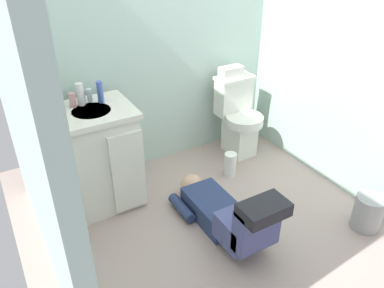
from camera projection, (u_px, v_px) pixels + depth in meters
name	position (u px, v px, depth m)	size (l,w,h in m)	color
ground_plane	(214.00, 217.00, 3.01)	(2.77, 2.95, 0.04)	#A49086
wall_back	(151.00, 32.00, 3.15)	(2.43, 0.08, 2.40)	#ADC6BB
wall_left	(20.00, 109.00, 1.88)	(0.08, 1.95, 2.40)	#ADC6BB
wall_right	(349.00, 42.00, 2.90)	(0.08, 1.95, 2.40)	#ADC6BB
toilet	(238.00, 117.00, 3.66)	(0.36, 0.46, 0.75)	silver
vanity_cabinet	(98.00, 157.00, 2.96)	(0.60, 0.53, 0.82)	silver
faucet	(84.00, 96.00, 2.84)	(0.02, 0.02, 0.10)	silver
person_plumber	(227.00, 214.00, 2.76)	(0.39, 1.06, 0.52)	navy
tissue_box	(231.00, 72.00, 3.49)	(0.22, 0.11, 0.10)	silver
soap_dispenser	(58.00, 100.00, 2.73)	(0.06, 0.06, 0.17)	#3D8C54
bottle_pink	(72.00, 100.00, 2.77)	(0.05, 0.05, 0.11)	#D69297
bottle_white	(80.00, 94.00, 2.79)	(0.05, 0.05, 0.17)	silver
bottle_clear	(90.00, 95.00, 2.85)	(0.04, 0.04, 0.10)	silver
bottle_blue	(100.00, 92.00, 2.83)	(0.05, 0.05, 0.16)	#465FB1
trash_can	(368.00, 212.00, 2.83)	(0.21, 0.21, 0.27)	gray
paper_towel_roll	(230.00, 164.00, 3.42)	(0.11, 0.11, 0.22)	white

